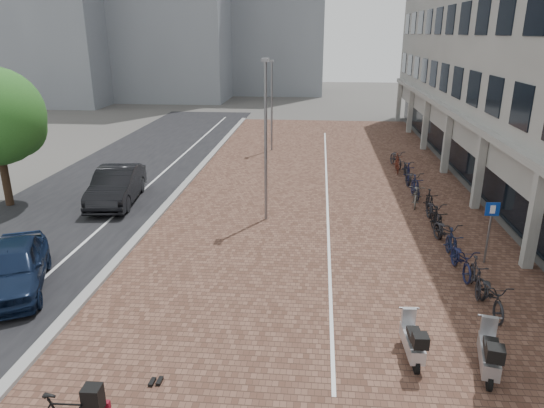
{
  "coord_description": "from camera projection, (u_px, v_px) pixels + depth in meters",
  "views": [
    {
      "loc": [
        1.68,
        -11.91,
        7.53
      ],
      "look_at": [
        0.0,
        6.0,
        1.3
      ],
      "focal_mm": 32.84,
      "sensor_mm": 36.0,
      "label": 1
    }
  ],
  "objects": [
    {
      "name": "shoes",
      "position": [
        156.0,
        383.0,
        11.2
      ],
      "size": [
        0.37,
        0.31,
        0.09
      ],
      "primitive_type": null,
      "rotation": [
        0.0,
        0.0,
        -0.04
      ],
      "color": "black",
      "rests_on": "ground"
    },
    {
      "name": "lamp_near",
      "position": [
        266.0,
        144.0,
        20.03
      ],
      "size": [
        0.12,
        0.12,
        6.53
      ],
      "primitive_type": "cylinder",
      "color": "slate",
      "rests_on": "ground"
    },
    {
      "name": "car_navy",
      "position": [
        13.0,
        267.0,
        15.12
      ],
      "size": [
        3.41,
        4.81,
        1.52
      ],
      "primitive_type": "imported",
      "rotation": [
        0.0,
        0.0,
        0.4
      ],
      "color": "#0E1933",
      "rests_on": "ground"
    },
    {
      "name": "scooter_front",
      "position": [
        489.0,
        352.0,
        11.41
      ],
      "size": [
        0.89,
        1.8,
        1.18
      ],
      "primitive_type": null,
      "rotation": [
        0.0,
        0.0,
        -0.21
      ],
      "color": "#A2A2A7",
      "rests_on": "ground"
    },
    {
      "name": "curb",
      "position": [
        184.0,
        186.0,
        25.54
      ],
      "size": [
        0.35,
        42.0,
        0.14
      ],
      "primitive_type": "cube",
      "color": "gray",
      "rests_on": "ground"
    },
    {
      "name": "ground",
      "position": [
        252.0,
        318.0,
        13.82
      ],
      "size": [
        140.0,
        140.0,
        0.0
      ],
      "primitive_type": "plane",
      "color": "#474442",
      "rests_on": "ground"
    },
    {
      "name": "parking_sign",
      "position": [
        490.0,
        224.0,
        16.6
      ],
      "size": [
        0.47,
        0.1,
        2.23
      ],
      "rotation": [
        0.0,
        0.0,
        0.06
      ],
      "color": "slate",
      "rests_on": "ground"
    },
    {
      "name": "lane_line",
      "position": [
        148.0,
        185.0,
        25.72
      ],
      "size": [
        0.12,
        44.0,
        0.0
      ],
      "primitive_type": "cube",
      "color": "white",
      "rests_on": "street_asphalt"
    },
    {
      "name": "parking_line",
      "position": [
        327.0,
        190.0,
        24.9
      ],
      "size": [
        0.1,
        30.0,
        0.0
      ],
      "primitive_type": "cube",
      "color": "white",
      "rests_on": "plaza_brick"
    },
    {
      "name": "car_dark",
      "position": [
        117.0,
        186.0,
        22.96
      ],
      "size": [
        2.36,
        5.16,
        1.64
      ],
      "primitive_type": "imported",
      "rotation": [
        0.0,
        0.0,
        0.13
      ],
      "color": "black",
      "rests_on": "ground"
    },
    {
      "name": "lamp_far",
      "position": [
        272.0,
        107.0,
        32.42
      ],
      "size": [
        0.12,
        0.12,
        5.8
      ],
      "primitive_type": "cylinder",
      "color": "gray",
      "rests_on": "ground"
    },
    {
      "name": "bike_row",
      "position": [
        426.0,
        203.0,
        21.59
      ],
      "size": [
        1.37,
        18.13,
        1.05
      ],
      "color": "black",
      "rests_on": "ground"
    },
    {
      "name": "plaza_brick",
      "position": [
        323.0,
        191.0,
        24.93
      ],
      "size": [
        14.5,
        42.0,
        0.04
      ],
      "primitive_type": "cube",
      "color": "brown",
      "rests_on": "ground"
    },
    {
      "name": "scooter_back",
      "position": [
        412.0,
        339.0,
        11.95
      ],
      "size": [
        0.57,
        1.61,
        1.09
      ],
      "primitive_type": null,
      "rotation": [
        0.0,
        0.0,
        0.05
      ],
      "color": "#BABBBF",
      "rests_on": "ground"
    },
    {
      "name": "street_asphalt",
      "position": [
        111.0,
        185.0,
        25.9
      ],
      "size": [
        8.0,
        50.0,
        0.03
      ],
      "primitive_type": "cube",
      "color": "black",
      "rests_on": "ground"
    }
  ]
}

